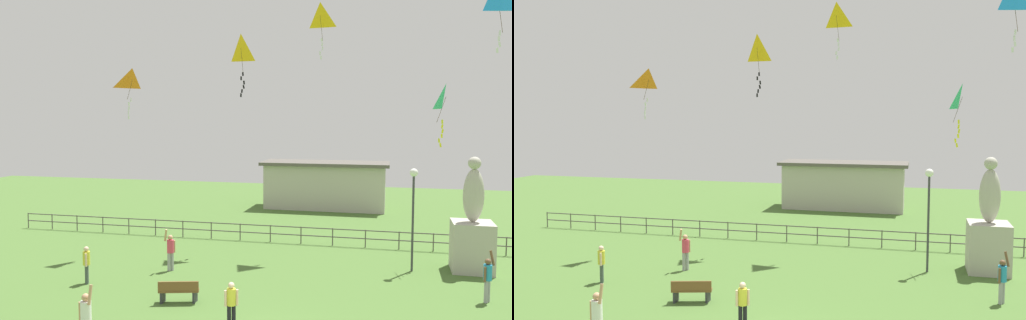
# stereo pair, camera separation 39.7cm
# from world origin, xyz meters

# --- Properties ---
(statue_monument) EXTENTS (1.76, 1.76, 5.16)m
(statue_monument) POSITION_xyz_m (7.55, 10.72, 1.62)
(statue_monument) COLOR #B2AD9E
(statue_monument) RESTS_ON ground_plane
(lamppost) EXTENTS (0.36, 0.36, 4.64)m
(lamppost) POSITION_xyz_m (4.95, 10.02, 3.35)
(lamppost) COLOR #38383D
(lamppost) RESTS_ON ground_plane
(park_bench) EXTENTS (1.55, 0.82, 0.85)m
(park_bench) POSITION_xyz_m (-3.60, 3.56, 0.46)
(park_bench) COLOR brown
(park_bench) RESTS_ON ground_plane
(person_0) EXTENTS (0.42, 0.29, 1.55)m
(person_0) POSITION_xyz_m (-0.99, 1.70, 0.89)
(person_0) COLOR black
(person_0) RESTS_ON ground_plane
(person_1) EXTENTS (0.45, 0.45, 1.94)m
(person_1) POSITION_xyz_m (7.53, 6.46, 0.98)
(person_1) COLOR #99999E
(person_1) RESTS_ON ground_plane
(person_2) EXTENTS (0.29, 0.43, 1.57)m
(person_2) POSITION_xyz_m (-8.20, 4.80, 0.90)
(person_2) COLOR #3F4C47
(person_2) RESTS_ON ground_plane
(person_3) EXTENTS (0.52, 0.35, 2.01)m
(person_3) POSITION_xyz_m (-4.69, -0.89, 1.01)
(person_3) COLOR #3F4C47
(person_3) RESTS_ON ground_plane
(person_4) EXTENTS (0.46, 0.44, 1.92)m
(person_4) POSITION_xyz_m (-5.58, 7.41, 0.96)
(person_4) COLOR #99999E
(person_4) RESTS_ON ground_plane
(kite_0) EXTENTS (0.72, 1.11, 2.97)m
(kite_0) POSITION_xyz_m (6.39, 12.05, 7.76)
(kite_0) COLOR #1EB759
(kite_1) EXTENTS (1.12, 1.26, 2.48)m
(kite_1) POSITION_xyz_m (-8.69, 10.09, 8.71)
(kite_1) COLOR orange
(kite_3) EXTENTS (0.96, 0.65, 3.23)m
(kite_3) POSITION_xyz_m (-3.68, 12.38, 10.39)
(kite_3) COLOR yellow
(kite_4) EXTENTS (1.08, 1.02, 2.77)m
(kite_4) POSITION_xyz_m (0.35, 12.88, 11.96)
(kite_4) COLOR yellow
(waterfront_railing) EXTENTS (36.04, 0.06, 0.95)m
(waterfront_railing) POSITION_xyz_m (-0.44, 14.00, 0.63)
(waterfront_railing) COLOR #4C4742
(waterfront_railing) RESTS_ON ground_plane
(pavilion_building) EXTENTS (9.51, 3.90, 3.56)m
(pavilion_building) POSITION_xyz_m (-0.89, 26.00, 1.81)
(pavilion_building) COLOR #B7B2A3
(pavilion_building) RESTS_ON ground_plane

